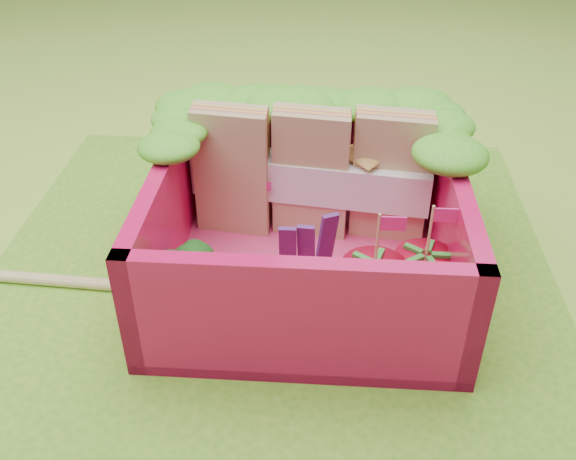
% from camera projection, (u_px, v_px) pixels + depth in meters
% --- Properties ---
extents(ground, '(14.00, 14.00, 0.00)m').
position_uv_depth(ground, '(271.00, 273.00, 3.00)').
color(ground, '#A7D83C').
rests_on(ground, ground).
extents(placemat, '(2.60, 2.60, 0.03)m').
position_uv_depth(placemat, '(271.00, 271.00, 2.99)').
color(placemat, '#60AA26').
rests_on(placemat, ground).
extents(bento_floor, '(1.30, 1.30, 0.05)m').
position_uv_depth(bento_floor, '(306.00, 271.00, 2.93)').
color(bento_floor, '#E93B79').
rests_on(bento_floor, placemat).
extents(bento_box, '(1.30, 1.30, 0.55)m').
position_uv_depth(bento_box, '(307.00, 226.00, 2.79)').
color(bento_box, '#E01252').
rests_on(bento_box, placemat).
extents(lettuce_ruffle, '(1.43, 0.77, 0.11)m').
position_uv_depth(lettuce_ruffle, '(313.00, 109.00, 2.99)').
color(lettuce_ruffle, '#3D951B').
rests_on(lettuce_ruffle, bento_box).
extents(sandwich_stack, '(1.13, 0.31, 0.62)m').
position_uv_depth(sandwich_stack, '(312.00, 174.00, 3.00)').
color(sandwich_stack, tan).
rests_on(sandwich_stack, bento_floor).
extents(broccoli, '(0.33, 0.33, 0.25)m').
position_uv_depth(broccoli, '(183.00, 270.00, 2.62)').
color(broccoli, '#5A9247').
rests_on(broccoli, bento_floor).
extents(carrot_sticks, '(0.11, 0.12, 0.25)m').
position_uv_depth(carrot_sticks, '(233.00, 289.00, 2.60)').
color(carrot_sticks, orange).
rests_on(carrot_sticks, bento_floor).
extents(purple_wedges, '(0.22, 0.14, 0.38)m').
position_uv_depth(purple_wedges, '(307.00, 255.00, 2.67)').
color(purple_wedges, '#4A1856').
rests_on(purple_wedges, bento_floor).
extents(strawberry_left, '(0.27, 0.27, 0.51)m').
position_uv_depth(strawberry_left, '(372.00, 291.00, 2.56)').
color(strawberry_left, red).
rests_on(strawberry_left, bento_floor).
extents(strawberry_right, '(0.25, 0.25, 0.49)m').
position_uv_depth(strawberry_right, '(423.00, 280.00, 2.63)').
color(strawberry_right, red).
rests_on(strawberry_right, bento_floor).
extents(snap_peas, '(0.31, 0.42, 0.05)m').
position_uv_depth(snap_peas, '(422.00, 291.00, 2.73)').
color(snap_peas, '#70BB3A').
rests_on(snap_peas, bento_floor).
extents(chopsticks, '(2.15, 0.17, 0.04)m').
position_uv_depth(chopsticks, '(70.00, 282.00, 2.87)').
color(chopsticks, '#D4B674').
rests_on(chopsticks, placemat).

